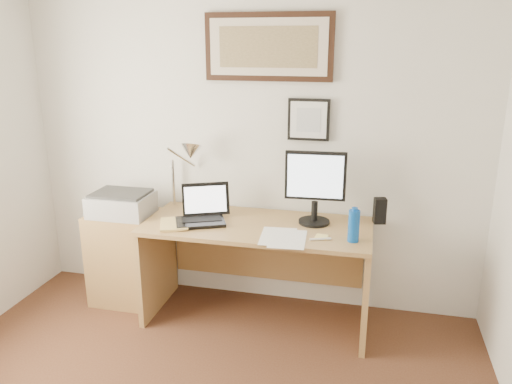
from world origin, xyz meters
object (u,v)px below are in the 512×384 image
(water_bottle, at_px, (354,226))
(laptop, at_px, (202,214))
(book, at_px, (160,225))
(side_cabinet, at_px, (126,257))
(lcd_monitor, at_px, (315,184))
(printer, at_px, (122,204))
(desk, at_px, (260,250))

(water_bottle, distance_m, laptop, 1.08)
(laptop, bearing_deg, book, -146.68)
(side_cabinet, bearing_deg, water_bottle, -6.92)
(side_cabinet, xyz_separation_m, lcd_monitor, (1.46, 0.06, 0.68))
(lcd_monitor, height_order, printer, lcd_monitor)
(side_cabinet, relative_size, water_bottle, 3.48)
(book, distance_m, lcd_monitor, 1.12)
(side_cabinet, height_order, lcd_monitor, lcd_monitor)
(water_bottle, bearing_deg, lcd_monitor, 136.57)
(side_cabinet, xyz_separation_m, water_bottle, (1.75, -0.21, 0.49))
(printer, bearing_deg, desk, 3.71)
(side_cabinet, xyz_separation_m, printer, (0.02, -0.03, 0.45))
(printer, bearing_deg, book, -27.72)
(desk, bearing_deg, lcd_monitor, 3.50)
(book, distance_m, desk, 0.75)
(laptop, height_order, lcd_monitor, lcd_monitor)
(book, xyz_separation_m, lcd_monitor, (1.04, 0.30, 0.28))
(side_cabinet, distance_m, water_bottle, 1.82)
(water_bottle, bearing_deg, side_cabinet, 173.08)
(book, height_order, lcd_monitor, lcd_monitor)
(printer, bearing_deg, lcd_monitor, 3.66)
(book, relative_size, desk, 0.16)
(lcd_monitor, xyz_separation_m, printer, (-1.44, -0.09, -0.22))
(desk, bearing_deg, side_cabinet, -178.11)
(side_cabinet, bearing_deg, book, -30.09)
(desk, bearing_deg, water_bottle, -20.09)
(desk, height_order, laptop, laptop)
(water_bottle, relative_size, book, 0.80)
(water_bottle, relative_size, lcd_monitor, 0.40)
(book, xyz_separation_m, laptop, (0.25, 0.17, 0.05))
(side_cabinet, relative_size, printer, 1.66)
(laptop, distance_m, printer, 0.66)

